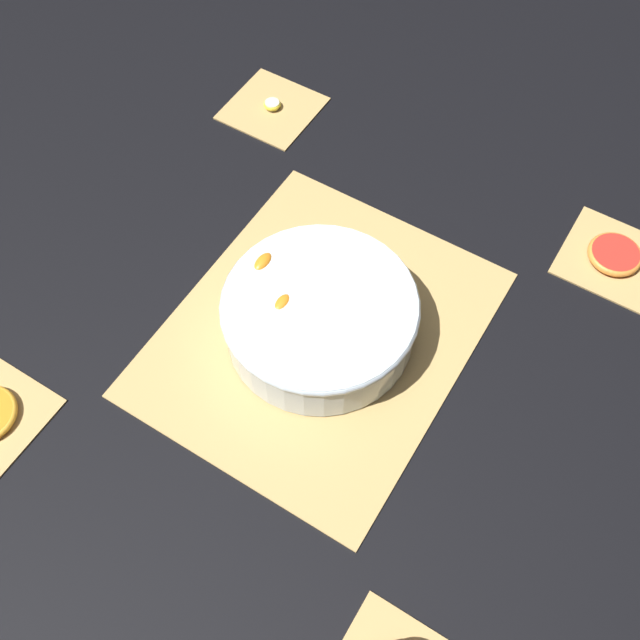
% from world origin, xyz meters
% --- Properties ---
extents(ground_plane, '(6.00, 6.00, 0.00)m').
position_xyz_m(ground_plane, '(0.00, 0.00, 0.00)').
color(ground_plane, black).
extents(bamboo_mat_center, '(0.46, 0.38, 0.01)m').
position_xyz_m(bamboo_mat_center, '(0.00, 0.00, 0.00)').
color(bamboo_mat_center, tan).
rests_on(bamboo_mat_center, ground_plane).
extents(coaster_mat_near_right, '(0.14, 0.14, 0.01)m').
position_xyz_m(coaster_mat_near_right, '(0.33, -0.30, 0.00)').
color(coaster_mat_near_right, tan).
rests_on(coaster_mat_near_right, ground_plane).
extents(coaster_mat_far_right, '(0.14, 0.14, 0.01)m').
position_xyz_m(coaster_mat_far_right, '(0.33, 0.30, 0.00)').
color(coaster_mat_far_right, tan).
rests_on(coaster_mat_far_right, ground_plane).
extents(fruit_salad_bowl, '(0.26, 0.26, 0.08)m').
position_xyz_m(fruit_salad_bowl, '(0.00, -0.00, 0.05)').
color(fruit_salad_bowl, silver).
rests_on(fruit_salad_bowl, bamboo_mat_center).
extents(banana_coin_single, '(0.03, 0.03, 0.01)m').
position_xyz_m(banana_coin_single, '(0.33, 0.30, 0.01)').
color(banana_coin_single, beige).
rests_on(banana_coin_single, coaster_mat_far_right).
extents(grapefruit_slice, '(0.08, 0.08, 0.01)m').
position_xyz_m(grapefruit_slice, '(0.33, -0.30, 0.01)').
color(grapefruit_slice, red).
rests_on(grapefruit_slice, coaster_mat_near_right).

